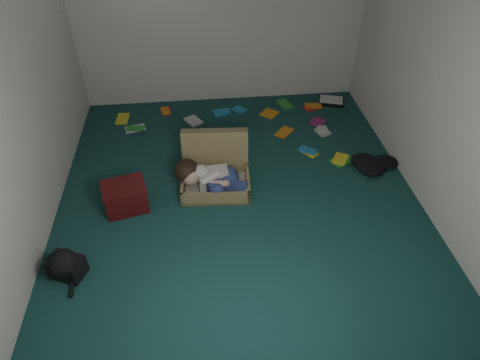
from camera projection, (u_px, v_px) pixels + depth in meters
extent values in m
plane|color=#16413E|center=(239.00, 195.00, 4.87)|extent=(4.50, 4.50, 0.00)
plane|color=silver|center=(220.00, 13.00, 5.75)|extent=(4.50, 0.00, 4.50)
plane|color=silver|center=(283.00, 292.00, 2.31)|extent=(4.50, 0.00, 4.50)
plane|color=silver|center=(19.00, 104.00, 3.86)|extent=(0.00, 4.50, 4.50)
plane|color=silver|center=(440.00, 82.00, 4.20)|extent=(0.00, 4.50, 4.50)
cube|color=olive|center=(216.00, 184.00, 4.88)|extent=(0.81, 0.60, 0.18)
cube|color=beige|center=(216.00, 187.00, 4.91)|extent=(0.74, 0.53, 0.02)
cube|color=olive|center=(215.00, 152.00, 5.04)|extent=(0.79, 0.29, 0.57)
cube|color=beige|center=(213.00, 178.00, 4.81)|extent=(0.34, 0.21, 0.24)
sphere|color=tan|center=(191.00, 176.00, 4.73)|extent=(0.21, 0.21, 0.21)
ellipsoid|color=black|center=(187.00, 170.00, 4.75)|extent=(0.28, 0.29, 0.24)
ellipsoid|color=navy|center=(228.00, 177.00, 4.82)|extent=(0.25, 0.29, 0.24)
cube|color=navy|center=(220.00, 185.00, 4.73)|extent=(0.32, 0.22, 0.15)
cube|color=navy|center=(235.00, 187.00, 4.74)|extent=(0.29, 0.22, 0.12)
sphere|color=white|center=(244.00, 187.00, 4.79)|extent=(0.12, 0.12, 0.12)
sphere|color=white|center=(245.00, 192.00, 4.73)|extent=(0.11, 0.11, 0.11)
cylinder|color=tan|center=(218.00, 183.00, 4.66)|extent=(0.20, 0.08, 0.07)
cube|color=#450E0F|center=(126.00, 198.00, 4.62)|extent=(0.50, 0.43, 0.29)
cube|color=#450E0F|center=(123.00, 187.00, 4.52)|extent=(0.53, 0.46, 0.02)
cube|color=black|center=(331.00, 101.00, 6.48)|extent=(0.45, 0.39, 0.05)
cube|color=white|center=(331.00, 99.00, 6.46)|extent=(0.40, 0.34, 0.01)
cube|color=yellow|center=(123.00, 119.00, 6.11)|extent=(0.22, 0.16, 0.02)
cube|color=red|center=(166.00, 111.00, 6.27)|extent=(0.27, 0.26, 0.02)
cube|color=silver|center=(194.00, 121.00, 6.06)|extent=(0.21, 0.25, 0.02)
cube|color=#217DB5|center=(239.00, 110.00, 6.30)|extent=(0.23, 0.26, 0.02)
cube|color=orange|center=(270.00, 114.00, 6.22)|extent=(0.27, 0.25, 0.02)
cube|color=green|center=(285.00, 104.00, 6.42)|extent=(0.23, 0.18, 0.02)
cube|color=#892264|center=(318.00, 122.00, 6.04)|extent=(0.27, 0.26, 0.02)
cube|color=beige|center=(323.00, 132.00, 5.84)|extent=(0.20, 0.24, 0.02)
cube|color=yellow|center=(309.00, 152.00, 5.49)|extent=(0.24, 0.26, 0.02)
cube|color=red|center=(313.00, 107.00, 6.36)|extent=(0.27, 0.24, 0.02)
cube|color=silver|center=(135.00, 129.00, 5.91)|extent=(0.24, 0.20, 0.02)
cube|color=#217DB5|center=(222.00, 113.00, 6.23)|extent=(0.27, 0.27, 0.02)
cube|color=orange|center=(284.00, 132.00, 5.84)|extent=(0.18, 0.23, 0.02)
cube|color=green|center=(342.00, 161.00, 5.35)|extent=(0.25, 0.27, 0.02)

